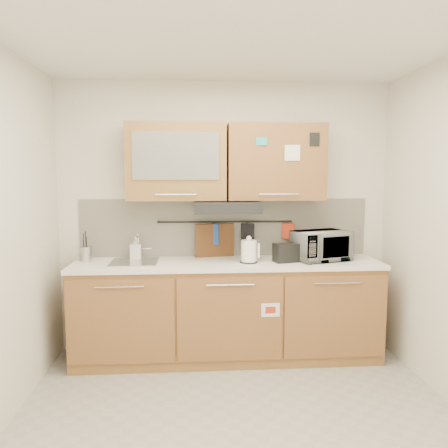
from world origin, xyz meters
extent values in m
plane|color=#9E9993|center=(0.00, 0.00, 0.00)|extent=(3.20, 3.20, 0.00)
plane|color=white|center=(0.00, 0.00, 2.60)|extent=(3.20, 3.20, 0.00)
plane|color=silver|center=(0.00, 1.50, 1.30)|extent=(3.20, 0.00, 3.20)
cube|color=#A97A3C|center=(0.00, 1.20, 0.44)|extent=(2.80, 0.60, 0.88)
cube|color=black|center=(0.00, 1.20, 0.05)|extent=(2.80, 0.54, 0.10)
cube|color=#9E6138|center=(-0.93, 0.89, 0.47)|extent=(0.91, 0.02, 0.74)
cylinder|color=silver|center=(-0.93, 0.86, 0.78)|extent=(0.41, 0.01, 0.01)
cube|color=#9E6138|center=(0.00, 0.89, 0.47)|extent=(0.91, 0.02, 0.74)
cylinder|color=silver|center=(0.00, 0.86, 0.78)|extent=(0.41, 0.01, 0.01)
cube|color=#9E6138|center=(0.93, 0.89, 0.47)|extent=(0.91, 0.02, 0.74)
cylinder|color=silver|center=(0.93, 0.86, 0.78)|extent=(0.41, 0.01, 0.01)
cube|color=white|center=(0.00, 1.19, 0.90)|extent=(2.82, 0.62, 0.04)
cube|color=silver|center=(0.00, 1.49, 1.20)|extent=(2.80, 0.02, 0.56)
cube|color=#A97A3C|center=(-0.46, 1.32, 1.83)|extent=(0.90, 0.35, 0.70)
cube|color=silver|center=(-0.46, 1.14, 1.88)|extent=(0.76, 0.02, 0.42)
cube|color=#9E6138|center=(0.46, 1.32, 1.83)|extent=(0.90, 0.35, 0.70)
cube|color=white|center=(0.58, 1.14, 1.91)|extent=(0.14, 0.00, 0.14)
cube|color=black|center=(0.00, 1.25, 1.42)|extent=(0.60, 0.46, 0.10)
cube|color=silver|center=(-0.85, 1.20, 0.92)|extent=(0.42, 0.40, 0.03)
cylinder|color=silver|center=(-0.83, 1.36, 1.04)|extent=(0.03, 0.03, 0.24)
cylinder|color=silver|center=(-0.83, 1.28, 1.14)|extent=(0.02, 0.18, 0.02)
cylinder|color=black|center=(0.00, 1.45, 1.26)|extent=(1.30, 0.02, 0.02)
cylinder|color=#B0B1B5|center=(-1.30, 1.28, 0.99)|extent=(0.13, 0.13, 0.14)
cylinder|color=black|center=(-1.32, 1.29, 1.05)|extent=(0.01, 0.01, 0.26)
cylinder|color=black|center=(-1.29, 1.26, 1.04)|extent=(0.01, 0.01, 0.23)
cylinder|color=black|center=(-1.30, 1.30, 1.06)|extent=(0.01, 0.01, 0.28)
cylinder|color=black|center=(-1.31, 1.26, 1.02)|extent=(0.01, 0.01, 0.20)
cylinder|color=white|center=(0.19, 1.12, 1.02)|extent=(0.15, 0.15, 0.20)
sphere|color=white|center=(0.19, 1.12, 1.14)|extent=(0.05, 0.05, 0.05)
cube|color=white|center=(0.28, 1.13, 1.03)|extent=(0.02, 0.03, 0.13)
cylinder|color=black|center=(0.19, 1.12, 0.93)|extent=(0.16, 0.16, 0.01)
cube|color=black|center=(0.54, 1.13, 1.01)|extent=(0.25, 0.19, 0.17)
cube|color=black|center=(0.50, 1.12, 1.08)|extent=(0.09, 0.11, 0.01)
cube|color=black|center=(0.58, 1.14, 1.08)|extent=(0.09, 0.11, 0.01)
imported|color=#999999|center=(0.88, 1.19, 1.06)|extent=(0.57, 0.47, 0.27)
imported|color=#999999|center=(-0.86, 1.35, 1.03)|extent=(0.10, 0.10, 0.22)
cube|color=brown|center=(-0.11, 1.44, 1.00)|extent=(0.38, 0.09, 0.47)
cube|color=#204295|center=(-0.12, 1.44, 1.14)|extent=(0.12, 0.06, 0.20)
cube|color=black|center=(0.22, 1.44, 1.14)|extent=(0.13, 0.08, 0.20)
cube|color=red|center=(0.62, 1.44, 1.17)|extent=(0.12, 0.07, 0.15)
camera|label=1|loc=(-0.31, -2.75, 1.71)|focal=35.00mm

